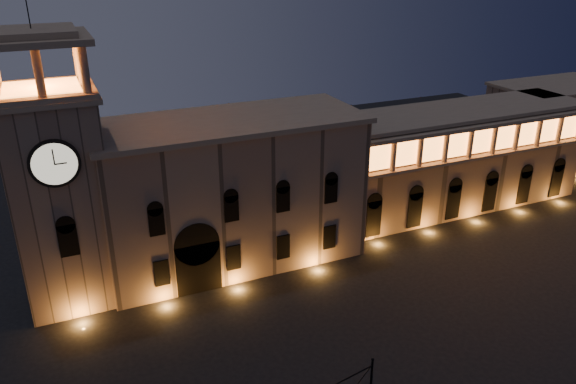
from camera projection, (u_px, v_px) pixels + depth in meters
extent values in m
plane|color=black|center=(332.00, 362.00, 51.74)|extent=(160.00, 160.00, 0.00)
cube|color=#886C59|center=(232.00, 193.00, 66.09)|extent=(30.00, 12.00, 17.00)
cube|color=gray|center=(228.00, 121.00, 62.59)|extent=(30.80, 12.80, 0.60)
cube|color=black|center=(197.00, 266.00, 61.53)|extent=(5.00, 1.40, 6.00)
cylinder|color=black|center=(195.00, 242.00, 60.33)|extent=(5.00, 1.40, 5.00)
cube|color=orange|center=(198.00, 269.00, 61.44)|extent=(4.20, 0.20, 5.00)
cube|color=#886C59|center=(62.00, 204.00, 57.42)|extent=(9.00, 9.00, 22.00)
cube|color=gray|center=(43.00, 96.00, 52.94)|extent=(9.80, 9.80, 0.50)
cylinder|color=black|center=(55.00, 164.00, 51.10)|extent=(4.60, 0.35, 4.60)
cylinder|color=beige|center=(55.00, 164.00, 50.98)|extent=(4.00, 0.12, 4.00)
cube|color=gray|center=(42.00, 90.00, 52.74)|extent=(9.40, 9.40, 0.50)
cube|color=orange|center=(41.00, 87.00, 52.62)|extent=(6.80, 6.80, 0.15)
cylinder|color=gray|center=(39.00, 73.00, 48.61)|extent=(0.76, 0.76, 4.20)
cylinder|color=gray|center=(84.00, 69.00, 50.02)|extent=(0.76, 0.76, 4.20)
cylinder|color=gray|center=(36.00, 58.00, 54.99)|extent=(0.76, 0.76, 4.20)
cylinder|color=gray|center=(77.00, 56.00, 56.40)|extent=(0.76, 0.76, 4.20)
cylinder|color=gray|center=(81.00, 62.00, 53.21)|extent=(0.76, 0.76, 4.20)
cube|color=gray|center=(33.00, 39.00, 50.85)|extent=(9.80, 9.80, 0.60)
cube|color=gray|center=(31.00, 32.00, 50.61)|extent=(7.50, 7.50, 0.60)
cylinder|color=black|center=(27.00, 5.00, 49.69)|extent=(0.10, 0.10, 4.00)
cube|color=#836753|center=(452.00, 160.00, 80.93)|extent=(40.00, 10.00, 14.00)
cube|color=gray|center=(458.00, 111.00, 78.04)|extent=(40.60, 10.60, 0.50)
cube|color=gray|center=(480.00, 157.00, 75.40)|extent=(40.00, 1.20, 0.40)
cube|color=gray|center=(485.00, 126.00, 73.69)|extent=(40.00, 1.40, 0.50)
cube|color=orange|center=(480.00, 140.00, 74.98)|extent=(38.00, 0.15, 3.60)
cylinder|color=gray|center=(366.00, 160.00, 67.87)|extent=(0.70, 0.70, 4.00)
cylinder|color=gray|center=(393.00, 156.00, 69.35)|extent=(0.70, 0.70, 4.00)
cylinder|color=gray|center=(420.00, 151.00, 70.83)|extent=(0.70, 0.70, 4.00)
cylinder|color=gray|center=(446.00, 147.00, 72.30)|extent=(0.70, 0.70, 4.00)
cylinder|color=gray|center=(470.00, 143.00, 73.78)|extent=(0.70, 0.70, 4.00)
cylinder|color=gray|center=(494.00, 139.00, 75.26)|extent=(0.70, 0.70, 4.00)
cylinder|color=gray|center=(517.00, 136.00, 76.74)|extent=(0.70, 0.70, 4.00)
cylinder|color=gray|center=(539.00, 132.00, 78.22)|extent=(0.70, 0.70, 4.00)
cylinder|color=gray|center=(560.00, 129.00, 79.69)|extent=(0.70, 0.70, 4.00)
cube|color=#836753|center=(552.00, 128.00, 95.58)|extent=(20.00, 12.00, 14.00)
sphere|color=black|center=(373.00, 359.00, 41.96)|extent=(0.27, 0.27, 0.27)
cylinder|color=black|center=(348.00, 378.00, 40.95)|extent=(4.70, 1.00, 0.11)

